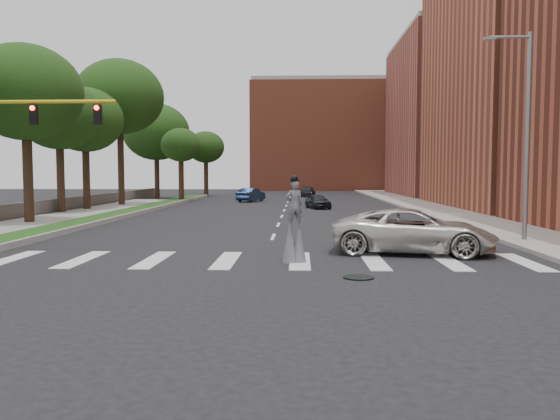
% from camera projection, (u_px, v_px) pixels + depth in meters
% --- Properties ---
extents(ground_plane, '(160.00, 160.00, 0.00)m').
position_uv_depth(ground_plane, '(261.00, 266.00, 18.07)').
color(ground_plane, black).
rests_on(ground_plane, ground).
extents(grass_median, '(2.00, 60.00, 0.25)m').
position_uv_depth(grass_median, '(119.00, 214.00, 38.42)').
color(grass_median, '#1C4513').
rests_on(grass_median, ground).
extents(median_curb, '(0.20, 60.00, 0.28)m').
position_uv_depth(median_curb, '(134.00, 214.00, 38.38)').
color(median_curb, '#989792').
rests_on(median_curb, ground).
extents(sidewalk_right, '(5.00, 90.00, 0.18)m').
position_uv_depth(sidewalk_right, '(444.00, 211.00, 42.52)').
color(sidewalk_right, gray).
rests_on(sidewalk_right, ground).
extents(stone_wall, '(0.50, 56.00, 1.10)m').
position_uv_depth(stone_wall, '(55.00, 206.00, 40.59)').
color(stone_wall, '#534E47').
rests_on(stone_wall, ground).
extents(manhole, '(0.90, 0.90, 0.04)m').
position_uv_depth(manhole, '(358.00, 277.00, 15.96)').
color(manhole, black).
rests_on(manhole, ground).
extents(building_mid, '(16.00, 22.00, 24.00)m').
position_uv_depth(building_mid, '(544.00, 67.00, 46.32)').
color(building_mid, '#AF5137').
rests_on(building_mid, ground).
extents(building_far, '(16.00, 22.00, 20.00)m').
position_uv_depth(building_far, '(461.00, 118.00, 70.38)').
color(building_far, '#B15241').
rests_on(building_far, ground).
extents(building_backdrop, '(26.00, 14.00, 18.00)m').
position_uv_depth(building_backdrop, '(328.00, 138.00, 94.97)').
color(building_backdrop, '#AF5137').
rests_on(building_backdrop, ground).
extents(streetlight, '(2.05, 0.20, 9.00)m').
position_uv_depth(streetlight, '(525.00, 130.00, 23.30)').
color(streetlight, slate).
rests_on(streetlight, ground).
extents(traffic_signal, '(5.30, 0.23, 6.20)m').
position_uv_depth(traffic_signal, '(15.00, 145.00, 21.13)').
color(traffic_signal, black).
rests_on(traffic_signal, ground).
extents(stilt_performer, '(0.83, 0.61, 2.99)m').
position_uv_depth(stilt_performer, '(294.00, 229.00, 18.62)').
color(stilt_performer, black).
rests_on(stilt_performer, ground).
extents(suv_crossing, '(6.54, 3.89, 1.70)m').
position_uv_depth(suv_crossing, '(413.00, 231.00, 20.79)').
color(suv_crossing, beige).
rests_on(suv_crossing, ground).
extents(car_near, '(2.43, 3.93, 1.25)m').
position_uv_depth(car_near, '(318.00, 201.00, 46.19)').
color(car_near, black).
rests_on(car_near, ground).
extents(car_mid, '(2.85, 4.61, 1.43)m').
position_uv_depth(car_mid, '(251.00, 195.00, 57.03)').
color(car_mid, '#15274A').
rests_on(car_mid, ground).
extents(car_far, '(2.35, 4.39, 1.21)m').
position_uv_depth(car_far, '(307.00, 192.00, 68.68)').
color(car_far, black).
rests_on(car_far, ground).
extents(tree_2, '(6.53, 6.53, 10.47)m').
position_uv_depth(tree_2, '(25.00, 93.00, 31.51)').
color(tree_2, black).
rests_on(tree_2, ground).
extents(tree_3, '(5.95, 5.95, 9.79)m').
position_uv_depth(tree_3, '(59.00, 115.00, 39.53)').
color(tree_3, black).
rests_on(tree_3, ground).
extents(tree_4, '(7.80, 7.80, 13.09)m').
position_uv_depth(tree_4, '(120.00, 97.00, 48.44)').
color(tree_4, black).
rests_on(tree_4, ground).
extents(tree_5, '(7.58, 7.58, 10.88)m').
position_uv_depth(tree_5, '(156.00, 132.00, 62.18)').
color(tree_5, black).
rests_on(tree_5, ground).
extents(tree_6, '(4.12, 4.12, 7.67)m').
position_uv_depth(tree_6, '(181.00, 146.00, 56.87)').
color(tree_6, black).
rests_on(tree_6, ground).
extents(tree_7, '(4.75, 4.75, 8.29)m').
position_uv_depth(tree_7, '(206.00, 148.00, 69.49)').
color(tree_7, black).
rests_on(tree_7, ground).
extents(tree_8, '(5.97, 5.97, 9.76)m').
position_uv_depth(tree_8, '(85.00, 120.00, 43.00)').
color(tree_8, black).
rests_on(tree_8, ground).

